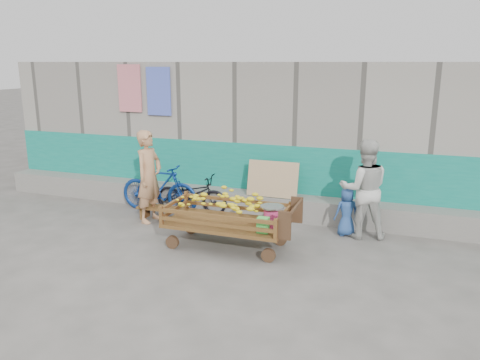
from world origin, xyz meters
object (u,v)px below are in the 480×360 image
(banana_cart, at_px, (225,211))
(bench, at_px, (163,211))
(bicycle_blue, at_px, (159,188))
(vendor_man, at_px, (149,177))
(woman, at_px, (364,189))
(bicycle_dark, at_px, (192,194))
(child, at_px, (346,212))

(banana_cart, relative_size, bench, 2.09)
(bicycle_blue, bearing_deg, vendor_man, -167.65)
(banana_cart, distance_m, vendor_man, 1.99)
(bench, xyz_separation_m, bicycle_blue, (-0.32, 0.43, 0.32))
(bicycle_blue, bearing_deg, woman, -89.96)
(vendor_man, height_order, bicycle_blue, vendor_man)
(banana_cart, distance_m, bicycle_blue, 2.33)
(banana_cart, relative_size, woman, 1.25)
(woman, xyz_separation_m, bicycle_dark, (-3.41, 0.25, -0.47))
(woman, distance_m, bicycle_blue, 4.06)
(bicycle_dark, bearing_deg, woman, -96.76)
(vendor_man, relative_size, bicycle_blue, 1.04)
(woman, bearing_deg, bicycle_dark, -18.44)
(child, relative_size, bicycle_blue, 0.51)
(bicycle_blue, bearing_deg, bicycle_dark, -71.82)
(woman, relative_size, bicycle_dark, 1.15)
(banana_cart, height_order, woman, woman)
(bench, xyz_separation_m, bicycle_dark, (0.31, 0.63, 0.21))
(woman, relative_size, child, 2.01)
(bicycle_dark, bearing_deg, child, -97.50)
(banana_cart, relative_size, bicycle_dark, 1.43)
(vendor_man, xyz_separation_m, child, (3.66, 0.48, -0.45))
(banana_cart, bearing_deg, vendor_man, 157.89)
(woman, bearing_deg, vendor_man, -7.06)
(banana_cart, bearing_deg, bicycle_blue, 146.39)
(bicycle_dark, xyz_separation_m, bicycle_blue, (-0.63, -0.20, 0.12))
(vendor_man, distance_m, child, 3.72)
(bench, xyz_separation_m, child, (3.45, 0.36, 0.24))
(banana_cart, relative_size, child, 2.50)
(vendor_man, bearing_deg, child, -76.17)
(banana_cart, xyz_separation_m, vendor_man, (-1.83, 0.74, 0.26))
(bench, xyz_separation_m, vendor_man, (-0.21, -0.12, 0.69))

